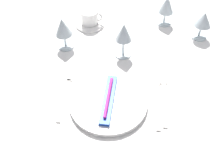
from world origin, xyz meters
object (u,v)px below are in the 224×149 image
fork_outer (65,94)px  spoon_dessert (164,95)px  wine_glass_far (63,28)px  coffee_cup_left (90,17)px  wine_glass_left (124,34)px  toothbrush_package (109,99)px  spoon_soup (157,97)px  wine_glass_right (167,6)px  wine_glass_centre (203,21)px  dinner_plate (109,102)px

fork_outer → spoon_dessert: 0.36m
fork_outer → wine_glass_far: size_ratio=1.57×
fork_outer → coffee_cup_left: size_ratio=2.23×
fork_outer → wine_glass_left: (0.20, 0.23, 0.10)m
toothbrush_package → spoon_dessert: bearing=14.5°
spoon_soup → spoon_dessert: same height
wine_glass_right → spoon_soup: bearing=-96.3°
spoon_soup → spoon_dessert: bearing=21.3°
spoon_dessert → wine_glass_centre: size_ratio=1.76×
fork_outer → wine_glass_centre: bearing=35.3°
wine_glass_left → wine_glass_right: bearing=52.5°
fork_outer → wine_glass_far: wine_glass_far is taller
dinner_plate → wine_glass_right: 0.55m
spoon_dessert → wine_glass_far: bearing=149.5°
coffee_cup_left → wine_glass_far: wine_glass_far is taller
dinner_plate → spoon_soup: (0.17, 0.04, -0.01)m
dinner_plate → wine_glass_far: size_ratio=1.90×
fork_outer → spoon_soup: size_ratio=1.00×
coffee_cup_left → fork_outer: bearing=-94.3°
wine_glass_far → toothbrush_package: bearing=-53.7°
wine_glass_left → wine_glass_far: (-0.25, 0.03, -0.01)m
fork_outer → wine_glass_right: size_ratio=1.60×
spoon_soup → wine_glass_right: 0.47m
spoon_dessert → wine_glass_left: bearing=127.3°
fork_outer → spoon_soup: 0.33m
fork_outer → wine_glass_centre: wine_glass_centre is taller
wine_glass_centre → coffee_cup_left: bearing=173.9°
toothbrush_package → spoon_soup: size_ratio=0.95×
toothbrush_package → spoon_dessert: size_ratio=0.96×
spoon_soup → wine_glass_far: 0.46m
spoon_soup → wine_glass_far: (-0.38, 0.25, 0.09)m
spoon_soup → toothbrush_package: bearing=-166.6°
fork_outer → spoon_dessert: bearing=3.4°
fork_outer → spoon_dessert: (0.35, 0.02, 0.00)m
spoon_soup → wine_glass_right: (0.05, 0.46, 0.09)m
dinner_plate → wine_glass_centre: bearing=47.6°
wine_glass_right → wine_glass_far: 0.48m
spoon_dessert → wine_glass_left: (-0.16, 0.21, 0.10)m
toothbrush_package → wine_glass_far: size_ratio=1.49×
toothbrush_package → wine_glass_centre: size_ratio=1.69×
wine_glass_left → dinner_plate: bearing=-97.7°
dinner_plate → fork_outer: dinner_plate is taller
coffee_cup_left → dinner_plate: bearing=-74.2°
toothbrush_package → wine_glass_right: bearing=66.3°
coffee_cup_left → spoon_dessert: bearing=-51.6°
spoon_soup → wine_glass_far: size_ratio=1.57×
fork_outer → wine_glass_far: (-0.05, 0.26, 0.09)m
toothbrush_package → wine_glass_centre: (0.37, 0.40, 0.06)m
wine_glass_right → wine_glass_far: size_ratio=0.98×
toothbrush_package → wine_glass_left: bearing=82.3°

